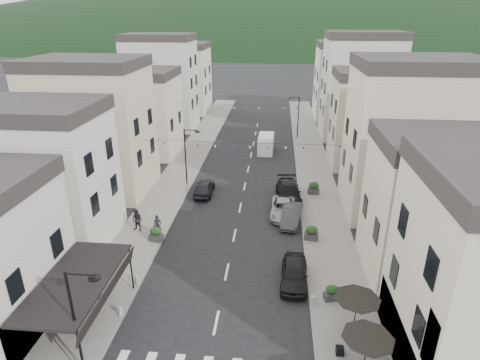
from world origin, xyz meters
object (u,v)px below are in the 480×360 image
object	(u,v)px
delivery_van	(266,143)
pedestrian_a	(158,226)
parked_car_b	(291,215)
parked_car_c	(283,208)
parked_car_d	(288,192)
parked_car_e	(204,187)
parked_car_a	(294,273)
pedestrian_b	(137,220)

from	to	relation	value
delivery_van	pedestrian_a	bearing A→B (deg)	-107.66
parked_car_b	parked_car_c	xyz separation A→B (m)	(-0.66, 1.31, -0.05)
parked_car_c	parked_car_d	bearing A→B (deg)	82.80
parked_car_b	pedestrian_a	size ratio (longest dim) A/B	2.30
parked_car_b	pedestrian_a	xyz separation A→B (m)	(-10.62, -3.54, 0.35)
parked_car_b	parked_car_d	world-z (taller)	parked_car_d
parked_car_b	parked_car_e	distance (m)	9.89
parked_car_a	pedestrian_a	bearing A→B (deg)	158.45
parked_car_a	parked_car_b	xyz separation A→B (m)	(0.00, 8.36, -0.03)
pedestrian_b	parked_car_e	bearing A→B (deg)	76.51
parked_car_a	parked_car_b	world-z (taller)	parked_car_a
pedestrian_a	parked_car_a	bearing A→B (deg)	-31.59
parked_car_b	parked_car_c	bearing A→B (deg)	124.30
parked_car_c	parked_car_e	size ratio (longest dim) A/B	1.11
parked_car_c	pedestrian_b	size ratio (longest dim) A/B	2.52
delivery_van	pedestrian_a	xyz separation A→B (m)	(-7.81, -22.70, -0.07)
parked_car_c	delivery_van	world-z (taller)	delivery_van
parked_car_e	parked_car_c	bearing A→B (deg)	153.05
parked_car_a	parked_car_d	xyz separation A→B (m)	(-0.14, 13.02, 0.06)
parked_car_a	pedestrian_b	size ratio (longest dim) A/B	2.29
parked_car_c	pedestrian_b	distance (m)	12.58
parked_car_d	parked_car_c	bearing A→B (deg)	-103.28
delivery_van	pedestrian_b	world-z (taller)	delivery_van
parked_car_e	pedestrian_a	distance (m)	8.96
parked_car_a	parked_car_d	bearing A→B (deg)	93.49
parked_car_a	parked_car_d	size ratio (longest dim) A/B	0.79
pedestrian_b	parked_car_c	bearing A→B (deg)	32.86
delivery_van	parked_car_a	bearing A→B (deg)	-82.85
parked_car_d	pedestrian_a	world-z (taller)	pedestrian_a
parked_car_a	pedestrian_a	world-z (taller)	pedestrian_a
pedestrian_b	parked_car_a	bearing A→B (deg)	-10.16
delivery_van	pedestrian_b	distance (m)	24.01
delivery_van	parked_car_d	bearing A→B (deg)	-78.26
parked_car_b	pedestrian_b	bearing A→B (deg)	-159.82
parked_car_a	pedestrian_b	world-z (taller)	pedestrian_b
parked_car_b	parked_car_e	xyz separation A→B (m)	(-8.45, 5.15, 0.03)
parked_car_a	parked_car_e	world-z (taller)	parked_car_a
parked_car_d	parked_car_e	world-z (taller)	parked_car_d
parked_car_c	pedestrian_a	bearing A→B (deg)	-152.33
parked_car_b	pedestrian_b	distance (m)	12.85
parked_car_c	pedestrian_a	xyz separation A→B (m)	(-9.96, -4.86, 0.39)
parked_car_a	delivery_van	world-z (taller)	delivery_van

